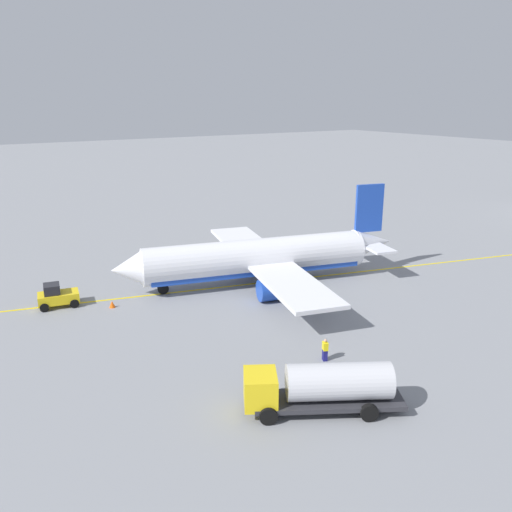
# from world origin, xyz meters

# --- Properties ---
(ground_plane) EXTENTS (400.00, 400.00, 0.00)m
(ground_plane) POSITION_xyz_m (0.00, 0.00, 0.00)
(ground_plane) COLOR gray
(airplane) EXTENTS (30.21, 28.69, 9.79)m
(airplane) POSITION_xyz_m (-0.46, 0.12, 2.71)
(airplane) COLOR white
(airplane) RESTS_ON ground
(fuel_tanker) EXTENTS (9.75, 7.00, 3.15)m
(fuel_tanker) POSITION_xyz_m (9.27, 21.78, 1.72)
(fuel_tanker) COLOR #2D2D33
(fuel_tanker) RESTS_ON ground
(pushback_tug) EXTENTS (3.91, 2.89, 2.20)m
(pushback_tug) POSITION_xyz_m (18.90, -4.78, 1.01)
(pushback_tug) COLOR yellow
(pushback_tug) RESTS_ON ground
(refueling_worker) EXTENTS (0.55, 0.62, 1.71)m
(refueling_worker) POSITION_xyz_m (4.84, 16.86, 0.82)
(refueling_worker) COLOR navy
(refueling_worker) RESTS_ON ground
(safety_cone_nose) EXTENTS (0.57, 0.57, 0.64)m
(safety_cone_nose) POSITION_xyz_m (14.76, -1.72, 0.32)
(safety_cone_nose) COLOR #F2590F
(safety_cone_nose) RESTS_ON ground
(safety_cone_wingtip) EXTENTS (0.60, 0.60, 0.67)m
(safety_cone_wingtip) POSITION_xyz_m (9.47, -9.48, 0.33)
(safety_cone_wingtip) COLOR #F2590F
(safety_cone_wingtip) RESTS_ON ground
(taxi_line_marking) EXTENTS (82.45, 21.84, 0.01)m
(taxi_line_marking) POSITION_xyz_m (0.00, 0.00, 0.01)
(taxi_line_marking) COLOR yellow
(taxi_line_marking) RESTS_ON ground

